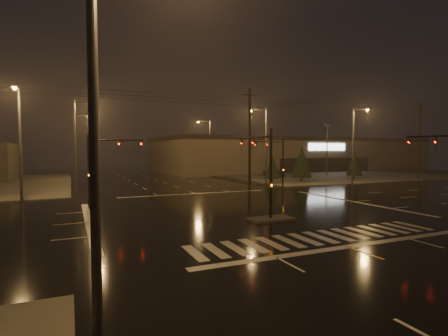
{
  "coord_description": "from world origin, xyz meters",
  "views": [
    {
      "loc": [
        -12.01,
        -23.63,
        4.62
      ],
      "look_at": [
        0.49,
        4.71,
        3.0
      ],
      "focal_mm": 28.0,
      "sensor_mm": 36.0,
      "label": 1
    }
  ],
  "objects": [
    {
      "name": "sidewalk_ne",
      "position": [
        30.0,
        30.0,
        0.06
      ],
      "size": [
        36.0,
        36.0,
        0.12
      ],
      "primitive_type": "cube",
      "color": "#46443F",
      "rests_on": "ground"
    },
    {
      "name": "signal_mast_median",
      "position": [
        0.0,
        -3.07,
        3.75
      ],
      "size": [
        0.25,
        4.59,
        6.0
      ],
      "color": "black",
      "rests_on": "ground"
    },
    {
      "name": "car_parked",
      "position": [
        19.02,
        26.09,
        0.79
      ],
      "size": [
        1.88,
        4.67,
        1.59
      ],
      "primitive_type": "imported",
      "rotation": [
        0.0,
        0.0,
        0.0
      ],
      "color": "black",
      "rests_on": "ground"
    },
    {
      "name": "streetlight_4",
      "position": [
        11.18,
        36.0,
        5.8
      ],
      "size": [
        2.77,
        0.32,
        10.0
      ],
      "color": "#38383A",
      "rests_on": "ground"
    },
    {
      "name": "crosswalk",
      "position": [
        0.0,
        -9.0,
        0.01
      ],
      "size": [
        15.0,
        2.6,
        0.01
      ],
      "primitive_type": "cube",
      "color": "beige",
      "rests_on": "ground"
    },
    {
      "name": "streetlight_5",
      "position": [
        -16.0,
        11.18,
        5.8
      ],
      "size": [
        0.32,
        2.77,
        10.0
      ],
      "color": "#38383A",
      "rests_on": "ground"
    },
    {
      "name": "streetlight_2",
      "position": [
        -11.18,
        34.0,
        5.8
      ],
      "size": [
        2.77,
        0.32,
        10.0
      ],
      "color": "#38383A",
      "rests_on": "ground"
    },
    {
      "name": "utility_pole_1",
      "position": [
        8.0,
        14.0,
        6.13
      ],
      "size": [
        2.2,
        0.32,
        12.0
      ],
      "color": "black",
      "rests_on": "ground"
    },
    {
      "name": "median_island",
      "position": [
        0.0,
        -4.0,
        0.07
      ],
      "size": [
        3.0,
        1.6,
        0.15
      ],
      "primitive_type": "cube",
      "color": "#46443F",
      "rests_on": "ground"
    },
    {
      "name": "signal_mast_ne",
      "position": [
        9.5,
        10.14,
        3.79
      ],
      "size": [
        4.84,
        1.86,
        6.0
      ],
      "color": "black",
      "rests_on": "ground"
    },
    {
      "name": "signal_mast_nw",
      "position": [
        -9.5,
        10.14,
        3.79
      ],
      "size": [
        4.84,
        1.86,
        6.0
      ],
      "color": "black",
      "rests_on": "ground"
    },
    {
      "name": "stop_bar_near",
      "position": [
        0.0,
        -11.0,
        0.01
      ],
      "size": [
        16.0,
        0.5,
        0.01
      ],
      "primitive_type": "cube",
      "color": "beige",
      "rests_on": "ground"
    },
    {
      "name": "stop_bar_far",
      "position": [
        0.0,
        11.0,
        0.01
      ],
      "size": [
        16.0,
        0.5,
        0.01
      ],
      "primitive_type": "cube",
      "color": "beige",
      "rests_on": "ground"
    },
    {
      "name": "streetlight_6",
      "position": [
        22.0,
        11.18,
        5.8
      ],
      "size": [
        0.32,
        2.77,
        10.0
      ],
      "color": "#38383A",
      "rests_on": "ground"
    },
    {
      "name": "parking_lot",
      "position": [
        35.0,
        28.0,
        0.04
      ],
      "size": [
        50.0,
        24.0,
        0.08
      ],
      "primitive_type": "cube",
      "color": "black",
      "rests_on": "ground"
    },
    {
      "name": "streetlight_0",
      "position": [
        -11.18,
        -15.0,
        5.8
      ],
      "size": [
        2.77,
        0.32,
        10.0
      ],
      "color": "#38383A",
      "rests_on": "ground"
    },
    {
      "name": "conifer_2",
      "position": [
        27.78,
        17.13,
        2.54
      ],
      "size": [
        2.35,
        2.35,
        4.38
      ],
      "color": "black",
      "rests_on": "ground"
    },
    {
      "name": "ground",
      "position": [
        0.0,
        0.0,
        0.0
      ],
      "size": [
        140.0,
        140.0,
        0.0
      ],
      "primitive_type": "plane",
      "color": "black",
      "rests_on": "ground"
    },
    {
      "name": "streetlight_1",
      "position": [
        -11.18,
        18.0,
        5.8
      ],
      "size": [
        2.77,
        0.32,
        10.0
      ],
      "color": "#38383A",
      "rests_on": "ground"
    },
    {
      "name": "utility_pole_2",
      "position": [
        38.0,
        14.0,
        6.13
      ],
      "size": [
        2.2,
        0.32,
        12.0
      ],
      "color": "black",
      "rests_on": "ground"
    },
    {
      "name": "retail_building",
      "position": [
        35.0,
        45.99,
        3.84
      ],
      "size": [
        60.2,
        28.3,
        7.2
      ],
      "color": "#776555",
      "rests_on": "ground"
    },
    {
      "name": "conifer_0",
      "position": [
        13.35,
        17.48,
        2.39
      ],
      "size": [
        2.16,
        2.16,
        4.08
      ],
      "color": "black",
      "rests_on": "ground"
    },
    {
      "name": "conifer_1",
      "position": [
        18.19,
        17.39,
        2.94
      ],
      "size": [
        2.86,
        2.86,
        5.17
      ],
      "color": "black",
      "rests_on": "ground"
    },
    {
      "name": "streetlight_3",
      "position": [
        11.18,
        16.0,
        5.8
      ],
      "size": [
        2.77,
        0.32,
        10.0
      ],
      "color": "#38383A",
      "rests_on": "ground"
    }
  ]
}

